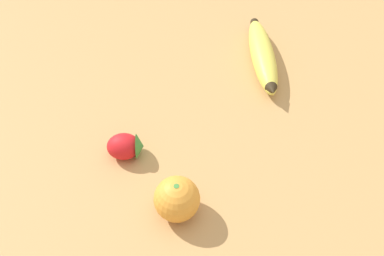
# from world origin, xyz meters

# --- Properties ---
(ground_plane) EXTENTS (3.00, 3.00, 0.00)m
(ground_plane) POSITION_xyz_m (0.00, 0.00, 0.00)
(ground_plane) COLOR tan
(banana) EXTENTS (0.14, 0.20, 0.04)m
(banana) POSITION_xyz_m (0.10, -0.11, 0.02)
(banana) COLOR #DBCC4C
(banana) RESTS_ON ground_plane
(orange) EXTENTS (0.07, 0.07, 0.07)m
(orange) POSITION_xyz_m (0.10, 0.25, 0.03)
(orange) COLOR orange
(orange) RESTS_ON ground_plane
(strawberry) EXTENTS (0.07, 0.06, 0.04)m
(strawberry) POSITION_xyz_m (0.22, 0.19, 0.02)
(strawberry) COLOR red
(strawberry) RESTS_ON ground_plane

